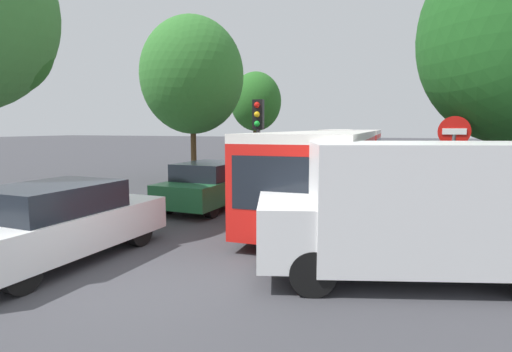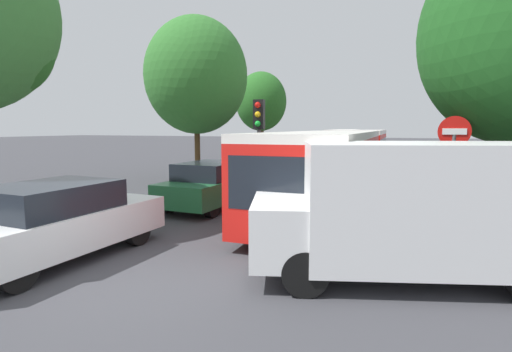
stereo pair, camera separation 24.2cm
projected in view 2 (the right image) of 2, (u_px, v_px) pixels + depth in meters
ground_plane at (120, 288)px, 6.39m from camera, size 200.00×200.00×0.00m
articulated_bus at (342, 158)px, 15.09m from camera, size 2.81×16.45×2.43m
city_bus_rear at (344, 140)px, 38.62m from camera, size 3.27×11.17×2.37m
queued_car_white at (55, 221)px, 7.70m from camera, size 2.04×4.41×1.50m
queued_car_green at (212, 184)px, 12.82m from camera, size 1.98×4.28×1.46m
queued_car_navy at (272, 165)px, 18.97m from camera, size 2.06×4.44×1.51m
queued_car_tan at (302, 157)px, 24.63m from camera, size 1.95×4.21×1.44m
white_van at (415, 207)px, 6.66m from camera, size 5.36×3.36×2.31m
traffic_light at (259, 130)px, 12.15m from camera, size 0.34×0.37×3.40m
no_entry_sign at (453, 158)px, 9.10m from camera, size 0.70×0.08×2.82m
direction_sign_post at (510, 128)px, 10.46m from camera, size 0.19×1.40×3.60m
tree_left_mid at (196, 76)px, 18.80m from camera, size 4.84×4.84×7.72m
tree_left_far at (261, 103)px, 27.05m from camera, size 3.44×3.44×6.30m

